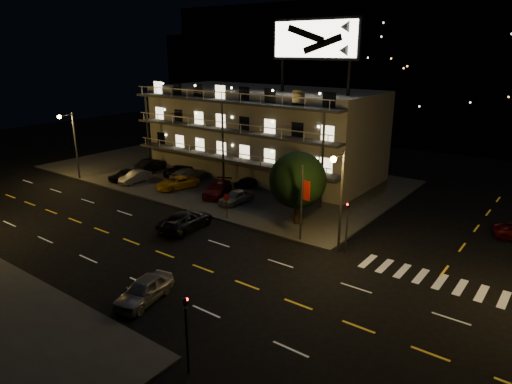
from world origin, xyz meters
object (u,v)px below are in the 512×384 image
Objects in this scene: lot_car_2 at (177,183)px; lot_car_4 at (236,197)px; tree at (297,182)px; road_car_east at (144,290)px; lot_car_7 at (189,174)px; road_car_west at (186,220)px.

lot_car_2 is 1.19× the size of lot_car_4.
tree reaches higher than road_car_east.
tree is 1.26× the size of lot_car_7.
tree reaches higher than lot_car_2.
lot_car_2 is at bearing -45.80° from road_car_west.
road_car_east is (16.73, -20.80, -0.14)m from lot_car_7.
tree is 18.24m from lot_car_7.
road_car_east reaches higher than lot_car_2.
lot_car_7 is at bearing 117.15° from road_car_east.
lot_car_2 is 11.82m from road_car_west.
tree is at bearing -1.76° from lot_car_4.
lot_car_7 is 14.76m from road_car_west.
lot_car_7 is 1.16× the size of road_car_east.
lot_car_7 is (-9.71, 3.06, 0.06)m from lot_car_4.
road_car_east is at bearing -33.92° from lot_car_2.
road_car_east is at bearing -62.07° from lot_car_4.
tree reaches higher than lot_car_4.
lot_car_4 is 19.08m from road_car_east.
lot_car_4 is 0.73× the size of road_car_west.
lot_car_7 reaches higher than road_car_west.
lot_car_4 reaches higher than lot_car_2.
road_car_west is (0.51, -7.59, -0.07)m from lot_car_4.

